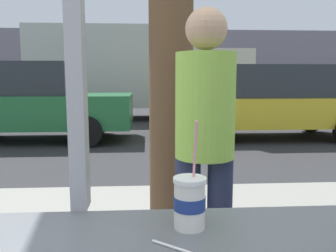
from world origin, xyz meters
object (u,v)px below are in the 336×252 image
(parked_car_yellow, at_px, (272,102))
(pedestrian, at_px, (205,140))
(parked_car_green, at_px, (25,102))
(soda_cup_left, at_px, (190,202))
(box_truck, at_px, (137,70))

(parked_car_yellow, bearing_deg, pedestrian, -113.06)
(parked_car_green, bearing_deg, soda_cup_left, -68.24)
(soda_cup_left, relative_size, parked_car_green, 0.07)
(pedestrian, bearing_deg, parked_car_yellow, 66.94)
(pedestrian, bearing_deg, box_truck, 93.56)
(soda_cup_left, bearing_deg, parked_car_green, 111.76)
(box_truck, bearing_deg, parked_car_yellow, -52.35)
(parked_car_yellow, bearing_deg, parked_car_green, 180.00)
(parked_car_green, distance_m, box_truck, 4.90)
(pedestrian, bearing_deg, parked_car_green, 116.22)
(parked_car_green, bearing_deg, parked_car_yellow, 0.00)
(parked_car_yellow, height_order, pedestrian, pedestrian)
(soda_cup_left, distance_m, box_truck, 11.30)
(box_truck, relative_size, pedestrian, 4.49)
(parked_car_green, relative_size, parked_car_yellow, 0.99)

